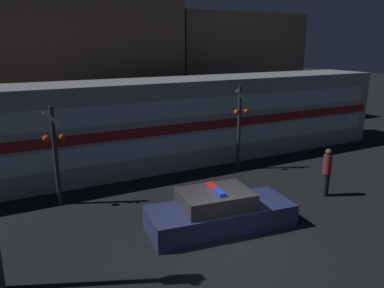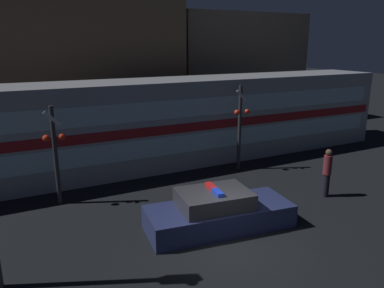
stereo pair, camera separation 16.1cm
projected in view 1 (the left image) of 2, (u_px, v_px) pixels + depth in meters
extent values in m
plane|color=black|center=(233.00, 249.00, 10.58)|extent=(120.00, 120.00, 0.00)
cube|color=#999EA5|center=(173.00, 121.00, 17.88)|extent=(23.46, 3.00, 4.01)
cube|color=maroon|center=(188.00, 128.00, 16.59)|extent=(22.99, 0.03, 0.40)
cube|color=silver|center=(188.00, 143.00, 16.78)|extent=(22.28, 0.02, 0.80)
cube|color=silver|center=(188.00, 108.00, 16.36)|extent=(22.28, 0.02, 0.80)
cube|color=navy|center=(220.00, 216.00, 11.75)|extent=(4.74, 2.30, 0.73)
cube|color=#333338|center=(215.00, 199.00, 11.53)|extent=(2.36, 1.81, 0.51)
cube|color=blue|center=(219.00, 192.00, 11.20)|extent=(0.26, 0.55, 0.12)
cube|color=red|center=(212.00, 186.00, 11.68)|extent=(0.26, 0.55, 0.12)
cylinder|color=black|center=(325.00, 185.00, 14.17)|extent=(0.26, 0.26, 0.88)
cylinder|color=maroon|center=(327.00, 164.00, 13.96)|extent=(0.31, 0.31, 0.73)
sphere|color=brown|center=(329.00, 152.00, 13.83)|extent=(0.24, 0.24, 0.24)
cylinder|color=#2D2D33|center=(239.00, 128.00, 16.80)|extent=(0.16, 0.16, 3.86)
sphere|color=red|center=(236.00, 112.00, 16.35)|extent=(0.24, 0.24, 0.24)
sphere|color=red|center=(246.00, 111.00, 16.59)|extent=(0.24, 0.24, 0.24)
cube|color=white|center=(241.00, 96.00, 16.33)|extent=(0.58, 0.03, 0.58)
cylinder|color=#2D2D33|center=(56.00, 157.00, 13.07)|extent=(0.16, 0.16, 3.57)
sphere|color=red|center=(46.00, 139.00, 12.63)|extent=(0.24, 0.24, 0.24)
sphere|color=red|center=(62.00, 137.00, 12.87)|extent=(0.24, 0.24, 0.24)
cube|color=white|center=(52.00, 119.00, 12.63)|extent=(0.58, 0.03, 0.58)
cube|color=brown|center=(75.00, 51.00, 21.90)|extent=(11.00, 6.76, 10.33)
cube|color=#726656|center=(223.00, 67.00, 28.76)|extent=(9.82, 6.94, 7.66)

